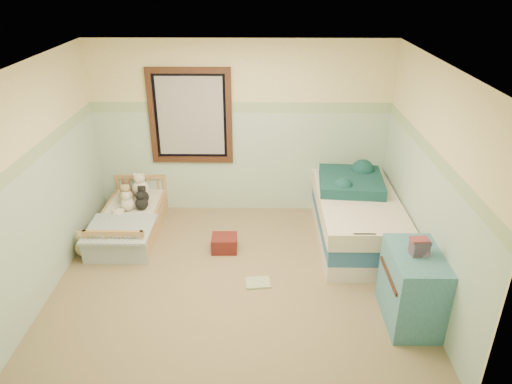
{
  "coord_description": "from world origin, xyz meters",
  "views": [
    {
      "loc": [
        0.29,
        -4.61,
        3.37
      ],
      "look_at": [
        0.23,
        0.35,
        0.97
      ],
      "focal_mm": 33.19,
      "sensor_mm": 36.0,
      "label": 1
    }
  ],
  "objects_px": {
    "floor_book": "(258,283)",
    "red_pillow": "(224,243)",
    "dresser": "(412,287)",
    "toddler_bed_frame": "(131,226)",
    "twin_bed_frame": "(354,233)",
    "plush_floor_cream": "(120,226)",
    "plush_floor_tan": "(85,247)"
  },
  "relations": [
    {
      "from": "plush_floor_tan",
      "to": "red_pillow",
      "type": "distance_m",
      "value": 1.78
    },
    {
      "from": "toddler_bed_frame",
      "to": "dresser",
      "type": "xyz_separation_m",
      "value": [
        3.35,
        -1.74,
        0.3
      ]
    },
    {
      "from": "plush_floor_cream",
      "to": "dresser",
      "type": "distance_m",
      "value": 3.87
    },
    {
      "from": "plush_floor_cream",
      "to": "plush_floor_tan",
      "type": "relative_size",
      "value": 1.14
    },
    {
      "from": "toddler_bed_frame",
      "to": "twin_bed_frame",
      "type": "xyz_separation_m",
      "value": [
        3.06,
        -0.16,
        0.01
      ]
    },
    {
      "from": "plush_floor_cream",
      "to": "red_pillow",
      "type": "distance_m",
      "value": 1.51
    },
    {
      "from": "twin_bed_frame",
      "to": "toddler_bed_frame",
      "type": "bearing_deg",
      "value": 176.91
    },
    {
      "from": "plush_floor_tan",
      "to": "dresser",
      "type": "relative_size",
      "value": 0.3
    },
    {
      "from": "plush_floor_cream",
      "to": "red_pillow",
      "type": "height_order",
      "value": "plush_floor_cream"
    },
    {
      "from": "dresser",
      "to": "toddler_bed_frame",
      "type": "bearing_deg",
      "value": 152.58
    },
    {
      "from": "plush_floor_cream",
      "to": "floor_book",
      "type": "distance_m",
      "value": 2.2
    },
    {
      "from": "plush_floor_tan",
      "to": "dresser",
      "type": "xyz_separation_m",
      "value": [
        3.79,
        -1.15,
        0.28
      ]
    },
    {
      "from": "red_pillow",
      "to": "floor_book",
      "type": "height_order",
      "value": "red_pillow"
    },
    {
      "from": "plush_floor_tan",
      "to": "twin_bed_frame",
      "type": "height_order",
      "value": "plush_floor_tan"
    },
    {
      "from": "plush_floor_cream",
      "to": "floor_book",
      "type": "bearing_deg",
      "value": -29.96
    },
    {
      "from": "plush_floor_cream",
      "to": "red_pillow",
      "type": "bearing_deg",
      "value": -14.46
    },
    {
      "from": "floor_book",
      "to": "red_pillow",
      "type": "bearing_deg",
      "value": 114.9
    },
    {
      "from": "twin_bed_frame",
      "to": "plush_floor_cream",
      "type": "bearing_deg",
      "value": 178.2
    },
    {
      "from": "twin_bed_frame",
      "to": "dresser",
      "type": "xyz_separation_m",
      "value": [
        0.29,
        -1.57,
        0.29
      ]
    },
    {
      "from": "plush_floor_tan",
      "to": "floor_book",
      "type": "xyz_separation_m",
      "value": [
        2.21,
        -0.57,
        -0.11
      ]
    },
    {
      "from": "plush_floor_tan",
      "to": "red_pillow",
      "type": "relative_size",
      "value": 0.74
    },
    {
      "from": "twin_bed_frame",
      "to": "red_pillow",
      "type": "xyz_separation_m",
      "value": [
        -1.73,
        -0.28,
        -0.01
      ]
    },
    {
      "from": "plush_floor_cream",
      "to": "plush_floor_tan",
      "type": "bearing_deg",
      "value": -120.68
    },
    {
      "from": "twin_bed_frame",
      "to": "red_pillow",
      "type": "relative_size",
      "value": 6.0
    },
    {
      "from": "plush_floor_tan",
      "to": "red_pillow",
      "type": "bearing_deg",
      "value": 4.74
    },
    {
      "from": "toddler_bed_frame",
      "to": "plush_floor_tan",
      "type": "distance_m",
      "value": 0.73
    },
    {
      "from": "plush_floor_tan",
      "to": "floor_book",
      "type": "height_order",
      "value": "plush_floor_tan"
    },
    {
      "from": "plush_floor_tan",
      "to": "plush_floor_cream",
      "type": "bearing_deg",
      "value": 59.32
    },
    {
      "from": "plush_floor_cream",
      "to": "dresser",
      "type": "height_order",
      "value": "dresser"
    },
    {
      "from": "toddler_bed_frame",
      "to": "twin_bed_frame",
      "type": "height_order",
      "value": "twin_bed_frame"
    },
    {
      "from": "dresser",
      "to": "red_pillow",
      "type": "bearing_deg",
      "value": 147.3
    },
    {
      "from": "red_pillow",
      "to": "floor_book",
      "type": "relative_size",
      "value": 1.14
    }
  ]
}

